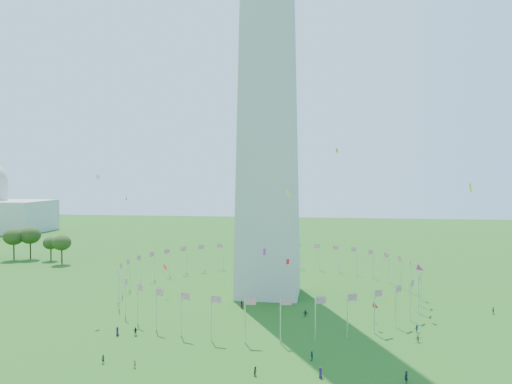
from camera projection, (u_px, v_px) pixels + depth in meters
The scene contains 5 objects.
ground at pixel (236, 362), 87.97m from camera, with size 600.00×600.00×0.00m, color #1B4F12.
flag_ring at pixel (268, 278), 137.30m from camera, with size 80.24×80.24×9.00m.
crowd at pixel (326, 357), 88.03m from camera, with size 83.45×65.69×1.92m.
kites_aloft at pixel (306, 242), 111.14m from camera, with size 94.40×79.48×35.80m.
tree_line_west at pixel (11, 246), 192.44m from camera, with size 55.25×16.22×12.57m.
Camera 1 is at (15.57, -85.53, 33.08)m, focal length 35.00 mm.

